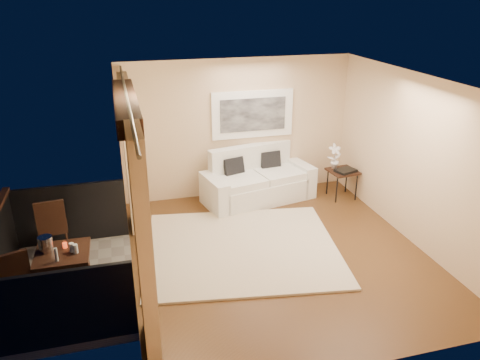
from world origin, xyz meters
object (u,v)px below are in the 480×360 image
object	(u,v)px
bistro_table	(63,258)
ice_bucket	(46,244)
orchid	(335,156)
balcony_chair_far	(52,224)
sofa	(257,181)
side_table	(343,173)
balcony_chair_near	(14,290)

from	to	relation	value
bistro_table	ice_bucket	bearing A→B (deg)	154.73
orchid	ice_bucket	bearing A→B (deg)	-156.17
bistro_table	balcony_chair_far	bearing A→B (deg)	101.75
sofa	orchid	size ratio (longest dim) A/B	4.52
bistro_table	balcony_chair_far	xyz separation A→B (m)	(-0.27, 1.30, -0.14)
side_table	ice_bucket	size ratio (longest dim) A/B	2.88
balcony_chair_far	ice_bucket	distance (m)	1.25
side_table	bistro_table	distance (m)	5.48
balcony_chair_near	ice_bucket	distance (m)	0.67
side_table	orchid	world-z (taller)	orchid
orchid	balcony_chair_near	bearing A→B (deg)	-152.99
sofa	balcony_chair_near	size ratio (longest dim) A/B	2.20
sofa	side_table	size ratio (longest dim) A/B	3.96
sofa	orchid	xyz separation A→B (m)	(1.53, -0.23, 0.46)
sofa	balcony_chair_far	world-z (taller)	sofa
sofa	balcony_chair_far	xyz separation A→B (m)	(-3.64, -1.27, 0.20)
sofa	balcony_chair_near	bearing A→B (deg)	-154.42
orchid	ice_bucket	world-z (taller)	orchid
balcony_chair_far	orchid	bearing A→B (deg)	-175.21
balcony_chair_near	ice_bucket	world-z (taller)	balcony_chair_near
orchid	balcony_chair_far	xyz separation A→B (m)	(-5.17, -1.04, -0.26)
bistro_table	balcony_chair_far	world-z (taller)	balcony_chair_far
ice_bucket	balcony_chair_near	bearing A→B (deg)	-122.85
balcony_chair_far	balcony_chair_near	world-z (taller)	balcony_chair_near
orchid	balcony_chair_near	size ratio (longest dim) A/B	0.49
side_table	balcony_chair_far	world-z (taller)	balcony_chair_far
sofa	side_table	world-z (taller)	sofa
bistro_table	balcony_chair_near	xyz separation A→B (m)	(-0.52, -0.43, -0.10)
sofa	side_table	xyz separation A→B (m)	(1.65, -0.38, 0.15)
side_table	balcony_chair_far	size ratio (longest dim) A/B	0.59
side_table	bistro_table	bearing A→B (deg)	-156.44
ice_bucket	bistro_table	bearing A→B (deg)	-25.27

